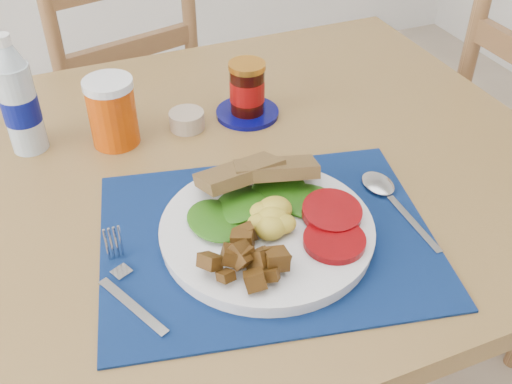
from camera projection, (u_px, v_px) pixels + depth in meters
table at (147, 226)px, 0.99m from camera, size 1.40×0.90×0.75m
chair_far at (117, 82)px, 1.60m from camera, size 0.49×0.48×1.10m
placemat at (267, 237)px, 0.84m from camera, size 0.53×0.45×0.00m
breakfast_plate at (264, 228)px, 0.83m from camera, size 0.30×0.30×0.07m
fork at (125, 284)px, 0.77m from camera, size 0.06×0.18×0.00m
spoon at (388, 196)px, 0.91m from camera, size 0.05×0.19×0.01m
water_bottle at (19, 101)px, 0.97m from camera, size 0.06×0.06×0.20m
juice_glass at (113, 114)px, 1.00m from camera, size 0.08×0.08×0.11m
ramekin at (187, 120)px, 1.06m from camera, size 0.06×0.06×0.03m
jam_on_saucer at (247, 93)px, 1.08m from camera, size 0.12×0.12×0.10m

